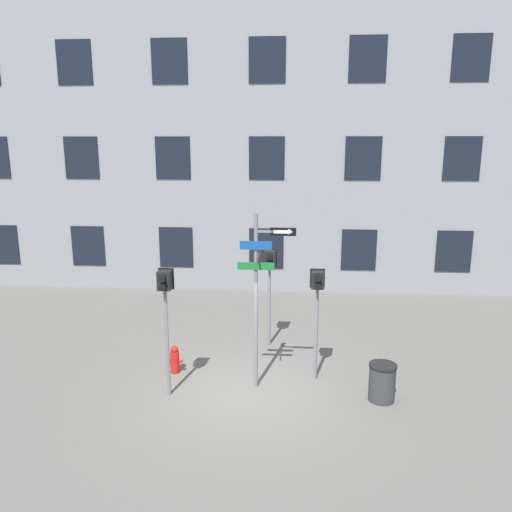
# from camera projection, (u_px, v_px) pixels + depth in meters

# --- Properties ---
(ground_plane) EXTENTS (60.00, 60.00, 0.00)m
(ground_plane) POSITION_uv_depth(u_px,v_px,m) (248.00, 393.00, 11.31)
(ground_plane) COLOR #595651
(building_facade) EXTENTS (24.00, 0.63, 13.31)m
(building_facade) POSITION_uv_depth(u_px,v_px,m) (267.00, 111.00, 17.86)
(building_facade) COLOR gray
(building_facade) RESTS_ON ground_plane
(street_sign_pole) EXTENTS (1.28, 1.09, 4.04)m
(street_sign_pole) POSITION_uv_depth(u_px,v_px,m) (259.00, 286.00, 11.06)
(street_sign_pole) COLOR slate
(street_sign_pole) RESTS_ON ground_plane
(pedestrian_signal_left) EXTENTS (0.34, 0.40, 2.90)m
(pedestrian_signal_left) POSITION_uv_depth(u_px,v_px,m) (165.00, 299.00, 10.71)
(pedestrian_signal_left) COLOR slate
(pedestrian_signal_left) RESTS_ON ground_plane
(pedestrian_signal_right) EXTENTS (0.35, 0.40, 2.69)m
(pedestrian_signal_right) POSITION_uv_depth(u_px,v_px,m) (317.00, 295.00, 11.51)
(pedestrian_signal_right) COLOR slate
(pedestrian_signal_right) RESTS_ON ground_plane
(pedestrian_signal_across) EXTENTS (0.38, 0.40, 2.72)m
(pedestrian_signal_across) POSITION_uv_depth(u_px,v_px,m) (270.00, 270.00, 13.51)
(pedestrian_signal_across) COLOR slate
(pedestrian_signal_across) RESTS_ON ground_plane
(fire_hydrant) EXTENTS (0.38, 0.22, 0.71)m
(fire_hydrant) POSITION_uv_depth(u_px,v_px,m) (175.00, 360.00, 12.22)
(fire_hydrant) COLOR red
(fire_hydrant) RESTS_ON ground_plane
(trash_bin) EXTENTS (0.61, 0.61, 0.84)m
(trash_bin) POSITION_uv_depth(u_px,v_px,m) (382.00, 382.00, 10.89)
(trash_bin) COLOR #333338
(trash_bin) RESTS_ON ground_plane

